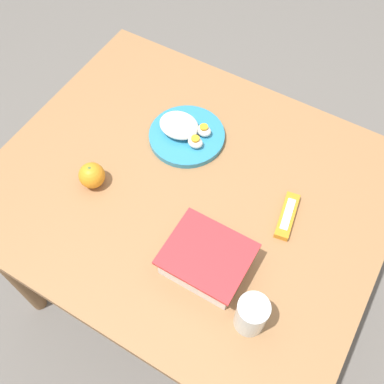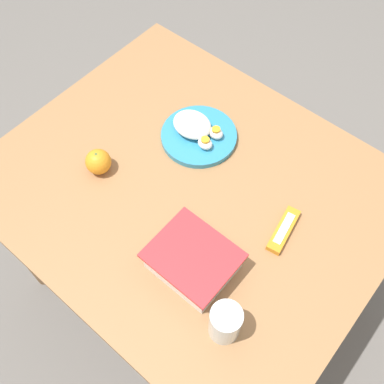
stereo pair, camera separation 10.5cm
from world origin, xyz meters
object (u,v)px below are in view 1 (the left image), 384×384
orange_fruit (92,175)px  food_container (207,260)px  candy_bar (287,216)px  rice_plate (185,132)px  drinking_glass (251,315)px

orange_fruit → food_container: bearing=171.8°
food_container → orange_fruit: food_container is taller
orange_fruit → candy_bar: (-0.50, -0.17, -0.03)m
rice_plate → drinking_glass: bearing=136.0°
food_container → candy_bar: food_container is taller
candy_bar → drinking_glass: drinking_glass is taller
food_container → rice_plate: size_ratio=0.90×
orange_fruit → drinking_glass: size_ratio=0.64×
food_container → candy_bar: bearing=-117.2°
orange_fruit → rice_plate: orange_fruit is taller
orange_fruit → candy_bar: bearing=-161.5°
food_container → rice_plate: 0.41m
rice_plate → orange_fruit: bearing=63.1°
orange_fruit → drinking_glass: drinking_glass is taller
food_container → candy_bar: (-0.11, -0.22, -0.02)m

